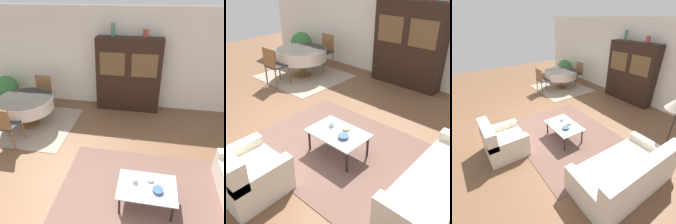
# 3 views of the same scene
# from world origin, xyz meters

# --- Properties ---
(ground_plane) EXTENTS (14.00, 14.00, 0.00)m
(ground_plane) POSITION_xyz_m (0.00, 0.00, 0.00)
(ground_plane) COLOR brown
(wall_back) EXTENTS (10.00, 0.06, 2.70)m
(wall_back) POSITION_xyz_m (0.00, 3.63, 1.35)
(wall_back) COLOR silver
(wall_back) RESTS_ON ground_plane
(area_rug) EXTENTS (2.84, 2.26, 0.01)m
(area_rug) POSITION_xyz_m (0.92, 0.26, 0.01)
(area_rug) COLOR brown
(area_rug) RESTS_ON ground_plane
(dining_rug) EXTENTS (2.11, 1.97, 0.01)m
(dining_rug) POSITION_xyz_m (-1.99, 2.04, 0.01)
(dining_rug) COLOR gray
(dining_rug) RESTS_ON ground_plane
(armchair) EXTENTS (0.84, 0.82, 0.79)m
(armchair) POSITION_xyz_m (0.64, -1.24, 0.29)
(armchair) COLOR beige
(armchair) RESTS_ON ground_plane
(coffee_table) EXTENTS (0.90, 0.61, 0.38)m
(coffee_table) POSITION_xyz_m (0.97, 0.16, 0.36)
(coffee_table) COLOR black
(coffee_table) RESTS_ON area_rug
(display_cabinet) EXTENTS (1.73, 0.40, 1.99)m
(display_cabinet) POSITION_xyz_m (0.30, 3.38, 1.00)
(display_cabinet) COLOR black
(display_cabinet) RESTS_ON ground_plane
(dining_table) EXTENTS (1.33, 1.33, 0.74)m
(dining_table) POSITION_xyz_m (-2.06, 2.04, 0.60)
(dining_table) COLOR brown
(dining_table) RESTS_ON dining_rug
(dining_chair_near) EXTENTS (0.44, 0.44, 0.95)m
(dining_chair_near) POSITION_xyz_m (-2.06, 1.16, 0.56)
(dining_chair_near) COLOR brown
(dining_chair_near) RESTS_ON dining_rug
(dining_chair_far) EXTENTS (0.44, 0.44, 0.95)m
(dining_chair_far) POSITION_xyz_m (-2.06, 2.93, 0.56)
(dining_chair_far) COLOR brown
(dining_chair_far) RESTS_ON dining_rug
(cup) EXTENTS (0.09, 0.09, 0.08)m
(cup) POSITION_xyz_m (0.77, 0.24, 0.44)
(cup) COLOR white
(cup) RESTS_ON coffee_table
(bowl) EXTENTS (0.16, 0.16, 0.05)m
(bowl) POSITION_xyz_m (1.13, 0.10, 0.42)
(bowl) COLOR #33517A
(bowl) RESTS_ON coffee_table
(bowl_small) EXTENTS (0.11, 0.11, 0.04)m
(bowl_small) POSITION_xyz_m (1.01, 0.30, 0.41)
(bowl_small) COLOR tan
(bowl_small) RESTS_ON coffee_table
(potted_plant) EXTENTS (0.67, 0.67, 0.84)m
(potted_plant) POSITION_xyz_m (-3.29, 3.10, 0.49)
(potted_plant) COLOR #93664C
(potted_plant) RESTS_ON ground_plane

